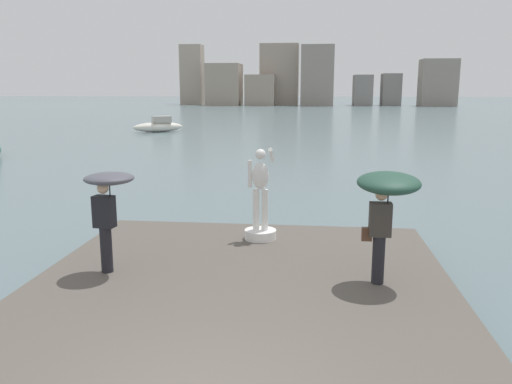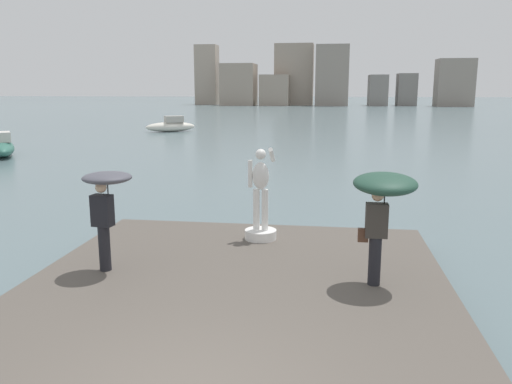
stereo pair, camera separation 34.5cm
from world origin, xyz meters
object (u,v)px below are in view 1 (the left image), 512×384
object	(u,v)px
statue_white_figure	(260,208)
onlooker_right	(387,194)
onlooker_left	(107,196)
boat_mid	(159,126)

from	to	relation	value
statue_white_figure	onlooker_right	bearing A→B (deg)	-45.35
onlooker_left	onlooker_right	bearing A→B (deg)	-0.09
onlooker_left	boat_mid	size ratio (longest dim) A/B	0.43
statue_white_figure	onlooker_right	xyz separation A→B (m)	(2.46, -2.49, 0.89)
onlooker_left	boat_mid	xyz separation A→B (m)	(-9.97, 35.92, -1.33)
onlooker_left	onlooker_right	world-z (taller)	onlooker_right
onlooker_left	boat_mid	bearing A→B (deg)	105.51
statue_white_figure	boat_mid	xyz separation A→B (m)	(-12.57, 33.43, -0.60)
statue_white_figure	onlooker_left	size ratio (longest dim) A/B	1.12
statue_white_figure	boat_mid	size ratio (longest dim) A/B	0.48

